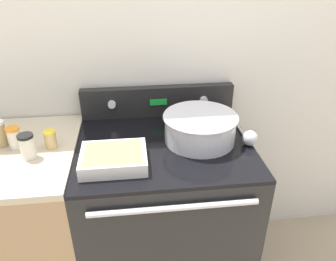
{
  "coord_description": "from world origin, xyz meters",
  "views": [
    {
      "loc": [
        -0.14,
        -0.97,
        1.69
      ],
      "look_at": [
        0.02,
        0.35,
        0.96
      ],
      "focal_mm": 35.0,
      "sensor_mm": 36.0,
      "label": 1
    }
  ],
  "objects_px": {
    "mixing_bowl": "(200,126)",
    "spice_jar_white_cap": "(0,134)",
    "casserole_dish": "(114,158)",
    "spice_jar_orange_cap": "(14,138)",
    "spice_jar_black_cap": "(27,146)",
    "ladle": "(249,137)",
    "spice_jar_yellow_cap": "(50,139)"
  },
  "relations": [
    {
      "from": "mixing_bowl",
      "to": "spice_jar_white_cap",
      "type": "bearing_deg",
      "value": 177.51
    },
    {
      "from": "casserole_dish",
      "to": "spice_jar_white_cap",
      "type": "bearing_deg",
      "value": 158.87
    },
    {
      "from": "spice_jar_orange_cap",
      "to": "spice_jar_white_cap",
      "type": "xyz_separation_m",
      "value": [
        -0.07,
        0.03,
        0.01
      ]
    },
    {
      "from": "casserole_dish",
      "to": "spice_jar_orange_cap",
      "type": "relative_size",
      "value": 2.67
    },
    {
      "from": "spice_jar_black_cap",
      "to": "casserole_dish",
      "type": "bearing_deg",
      "value": -12.27
    },
    {
      "from": "spice_jar_black_cap",
      "to": "spice_jar_orange_cap",
      "type": "relative_size",
      "value": 1.08
    },
    {
      "from": "casserole_dish",
      "to": "spice_jar_black_cap",
      "type": "xyz_separation_m",
      "value": [
        -0.36,
        0.08,
        0.03
      ]
    },
    {
      "from": "ladle",
      "to": "spice_jar_yellow_cap",
      "type": "bearing_deg",
      "value": 177.05
    },
    {
      "from": "ladle",
      "to": "spice_jar_black_cap",
      "type": "xyz_separation_m",
      "value": [
        -0.98,
        -0.03,
        0.04
      ]
    },
    {
      "from": "spice_jar_orange_cap",
      "to": "spice_jar_white_cap",
      "type": "distance_m",
      "value": 0.08
    },
    {
      "from": "spice_jar_black_cap",
      "to": "spice_jar_white_cap",
      "type": "xyz_separation_m",
      "value": [
        -0.15,
        0.12,
        0.01
      ]
    },
    {
      "from": "mixing_bowl",
      "to": "spice_jar_yellow_cap",
      "type": "height_order",
      "value": "mixing_bowl"
    },
    {
      "from": "casserole_dish",
      "to": "spice_jar_orange_cap",
      "type": "bearing_deg",
      "value": 159.17
    },
    {
      "from": "casserole_dish",
      "to": "spice_jar_white_cap",
      "type": "height_order",
      "value": "spice_jar_white_cap"
    },
    {
      "from": "spice_jar_orange_cap",
      "to": "ladle",
      "type": "bearing_deg",
      "value": -3.36
    },
    {
      "from": "spice_jar_yellow_cap",
      "to": "ladle",
      "type": "bearing_deg",
      "value": -2.95
    },
    {
      "from": "casserole_dish",
      "to": "spice_jar_black_cap",
      "type": "height_order",
      "value": "spice_jar_black_cap"
    },
    {
      "from": "mixing_bowl",
      "to": "spice_jar_orange_cap",
      "type": "height_order",
      "value": "mixing_bowl"
    },
    {
      "from": "spice_jar_yellow_cap",
      "to": "spice_jar_orange_cap",
      "type": "height_order",
      "value": "spice_jar_orange_cap"
    },
    {
      "from": "casserole_dish",
      "to": "ladle",
      "type": "bearing_deg",
      "value": 9.58
    },
    {
      "from": "spice_jar_black_cap",
      "to": "spice_jar_orange_cap",
      "type": "distance_m",
      "value": 0.12
    },
    {
      "from": "spice_jar_yellow_cap",
      "to": "spice_jar_black_cap",
      "type": "height_order",
      "value": "spice_jar_black_cap"
    },
    {
      "from": "casserole_dish",
      "to": "spice_jar_orange_cap",
      "type": "height_order",
      "value": "spice_jar_orange_cap"
    },
    {
      "from": "spice_jar_white_cap",
      "to": "spice_jar_black_cap",
      "type": "bearing_deg",
      "value": -38.61
    },
    {
      "from": "mixing_bowl",
      "to": "spice_jar_black_cap",
      "type": "height_order",
      "value": "mixing_bowl"
    },
    {
      "from": "ladle",
      "to": "spice_jar_orange_cap",
      "type": "height_order",
      "value": "spice_jar_orange_cap"
    },
    {
      "from": "spice_jar_black_cap",
      "to": "spice_jar_orange_cap",
      "type": "bearing_deg",
      "value": 131.44
    },
    {
      "from": "mixing_bowl",
      "to": "spice_jar_orange_cap",
      "type": "distance_m",
      "value": 0.83
    },
    {
      "from": "spice_jar_black_cap",
      "to": "spice_jar_orange_cap",
      "type": "xyz_separation_m",
      "value": [
        -0.08,
        0.09,
        -0.0
      ]
    },
    {
      "from": "ladle",
      "to": "spice_jar_yellow_cap",
      "type": "height_order",
      "value": "spice_jar_yellow_cap"
    },
    {
      "from": "ladle",
      "to": "spice_jar_orange_cap",
      "type": "distance_m",
      "value": 1.06
    },
    {
      "from": "ladle",
      "to": "spice_jar_white_cap",
      "type": "xyz_separation_m",
      "value": [
        -1.12,
        0.09,
        0.04
      ]
    }
  ]
}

